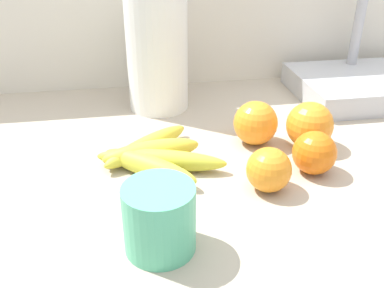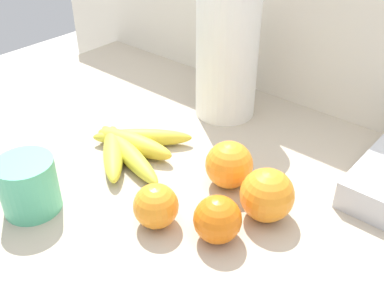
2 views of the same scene
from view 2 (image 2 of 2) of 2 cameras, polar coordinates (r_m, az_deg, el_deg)
name	(u,v)px [view 2 (image 2 of 2)]	position (r m, az deg, el deg)	size (l,w,h in m)	color
wall_back	(347,196)	(1.13, 19.00, -6.21)	(1.90, 0.06, 1.30)	silver
banana_bunch	(129,147)	(0.84, -7.91, -0.34)	(0.22, 0.22, 0.04)	gold
orange_far_right	(268,195)	(0.69, 9.51, -6.39)	(0.08, 0.08, 0.08)	orange
orange_back_left	(156,206)	(0.68, -4.57, -7.81)	(0.07, 0.07, 0.07)	orange
orange_right	(229,165)	(0.75, 4.70, -2.61)	(0.08, 0.08, 0.08)	orange
orange_front	(217,219)	(0.66, 3.23, -9.48)	(0.07, 0.07, 0.07)	orange
paper_towel_roll	(227,51)	(0.93, 4.45, 11.65)	(0.13, 0.13, 0.31)	white
mug	(29,186)	(0.74, -19.92, -4.95)	(0.09, 0.09, 0.09)	#56BF91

